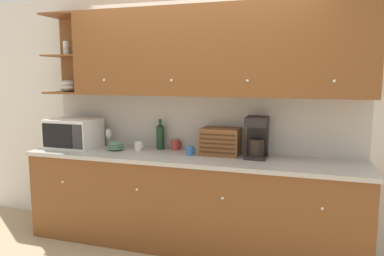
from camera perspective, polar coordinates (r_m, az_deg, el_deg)
The scene contains 14 objects.
ground_plane at distance 4.30m, azimuth 0.94°, elevation -15.67°, with size 24.00×24.00×0.00m, color tan.
wall_back at distance 3.99m, azimuth 1.11°, elevation 1.85°, with size 5.76×0.06×2.60m.
counter_unit at distance 3.85m, azimuth -0.44°, elevation -11.07°, with size 3.38×0.66×0.94m.
backsplash_panel at distance 3.96m, azimuth 0.96°, elevation 0.84°, with size 3.36×0.01×0.59m.
upper_cabinets at distance 3.72m, azimuth 2.78°, elevation 11.52°, with size 3.36×0.39×0.86m.
microwave at distance 4.31m, azimuth -17.58°, elevation -0.76°, with size 0.52×0.42×0.32m.
wine_glass at distance 4.27m, azimuth -12.62°, elevation -0.93°, with size 0.06×0.06×0.21m.
bowl_stack_on_counter at distance 4.08m, azimuth -11.58°, elevation -2.68°, with size 0.18×0.18×0.09m.
mug at distance 4.03m, azimuth -8.13°, elevation -2.72°, with size 0.10×0.08×0.09m.
wine_bottle at distance 4.04m, azimuth -4.85°, elevation -1.15°, with size 0.08×0.08×0.33m.
mug_patterned_third at distance 4.02m, azimuth -2.55°, elevation -2.56°, with size 0.10×0.09×0.11m.
mug_blue_second at distance 3.74m, azimuth -0.32°, elevation -3.46°, with size 0.09×0.08×0.09m.
bread_box at distance 3.75m, azimuth 4.34°, elevation -2.07°, with size 0.38×0.25×0.27m.
coffee_maker at distance 3.66m, azimuth 9.86°, elevation -1.31°, with size 0.20×0.25×0.40m.
Camera 1 is at (1.14, -3.77, 1.73)m, focal length 35.00 mm.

